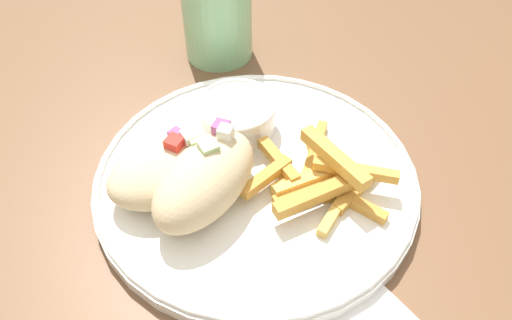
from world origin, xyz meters
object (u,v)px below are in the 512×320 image
Objects in this scene: plate at (256,177)px; pita_sandwich_near at (205,179)px; pita_sandwich_far at (173,173)px; water_glass at (217,14)px; fries_pile at (319,179)px; sauce_ramekin at (237,113)px.

plate is 0.07m from pita_sandwich_near.
pita_sandwich_near reaches higher than pita_sandwich_far.
pita_sandwich_near is 0.03m from pita_sandwich_far.
pita_sandwich_far is at bearing -121.99° from water_glass.
fries_pile is at bearing -50.54° from pita_sandwich_near.
water_glass is (0.13, 0.21, 0.02)m from pita_sandwich_far.
water_glass is at bearing 88.44° from fries_pile.
pita_sandwich_near is 1.14× the size of pita_sandwich_far.
fries_pile is 1.10× the size of water_glass.
pita_sandwich_far is 0.89× the size of fries_pile.
water_glass reaches higher than pita_sandwich_near.
pita_sandwich_far reaches higher than fries_pile.
pita_sandwich_near is 1.01× the size of fries_pile.
plate is 0.07m from sauce_ramekin.
plate is 0.08m from pita_sandwich_far.
fries_pile is (0.10, -0.03, -0.02)m from pita_sandwich_near.
sauce_ramekin reaches higher than plate.
plate is 0.23m from water_glass.
fries_pile is at bearing -72.29° from sauce_ramekin.
sauce_ramekin is at bearing 16.67° from pita_sandwich_near.
water_glass reaches higher than fries_pile.
sauce_ramekin is at bearing -105.33° from water_glass.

